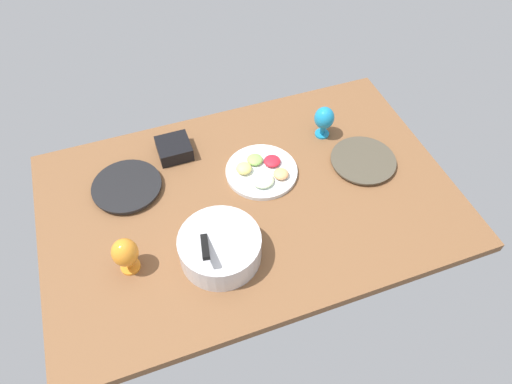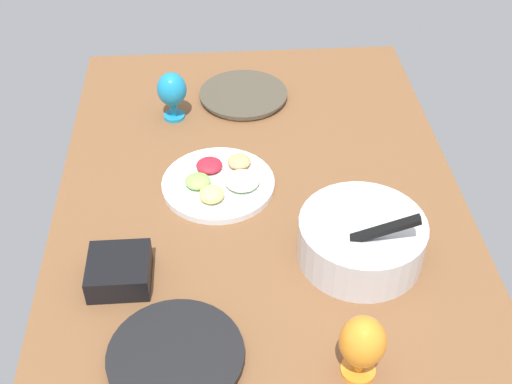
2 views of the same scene
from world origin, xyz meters
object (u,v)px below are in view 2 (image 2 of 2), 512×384
Objects in this scene: square_bowl_black at (119,270)px; hurricane_glass_orange at (362,343)px; dinner_plate_left at (243,95)px; fruit_platter at (220,182)px; dinner_plate_right at (176,356)px; hurricane_glass_blue at (172,91)px; mixing_bowl at (361,238)px.

hurricane_glass_orange is at bearing 60.52° from square_bowl_black.
fruit_platter reaches higher than dinner_plate_left.
hurricane_glass_orange is (5.09, 35.75, 7.77)cm from dinner_plate_right.
hurricane_glass_blue reaches higher than fruit_platter.
mixing_bowl is at bearing 18.45° from dinner_plate_left.
hurricane_glass_orange is at bearing 22.63° from hurricane_glass_blue.
mixing_bowl is 2.12× the size of square_bowl_black.
hurricane_glass_orange reaches higher than square_bowl_black.
dinner_plate_right is 1.82× the size of hurricane_glass_orange.
dinner_plate_right is 1.86× the size of hurricane_glass_blue.
square_bowl_black is at bearing -150.22° from dinner_plate_right.
dinner_plate_left is at bearing 168.49° from fruit_platter.
hurricane_glass_blue is at bearing 170.56° from square_bowl_black.
mixing_bowl is 31.87cm from hurricane_glass_orange.
dinner_plate_left is 72.85cm from mixing_bowl.
square_bowl_black is at bearing -23.55° from dinner_plate_left.
mixing_bowl is 1.95× the size of hurricane_glass_blue.
hurricane_glass_blue reaches higher than dinner_plate_left.
hurricane_glass_blue reaches higher than square_bowl_black.
mixing_bowl is 1.91× the size of hurricane_glass_orange.
hurricane_glass_blue is (-91.05, -37.96, 0.08)cm from hurricane_glass_orange.
mixing_bowl reaches higher than dinner_plate_left.
dinner_plate_right is at bearing -11.01° from fruit_platter.
dinner_plate_right is 25.83cm from square_bowl_black.
dinner_plate_right is 49.47cm from mixing_bowl.
square_bowl_black is at bearing -9.44° from hurricane_glass_blue.
hurricane_glass_blue is 64.75cm from square_bowl_black.
mixing_bowl is at bearing 168.88° from hurricane_glass_orange.
square_bowl_black is (30.74, -23.12, 1.76)cm from fruit_platter.
dinner_plate_right is 2.01× the size of square_bowl_black.
square_bowl_black is (-27.44, -48.54, -5.75)cm from hurricane_glass_orange.
mixing_bowl is at bearing 49.34° from fruit_platter.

